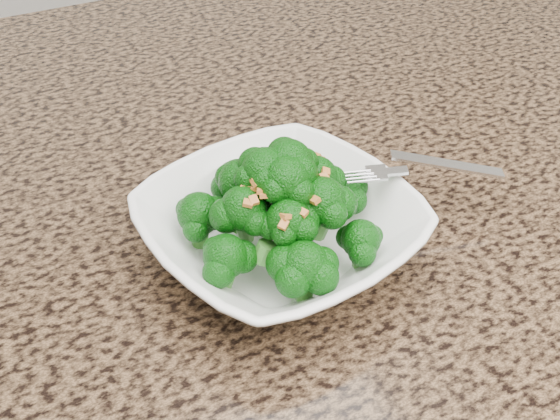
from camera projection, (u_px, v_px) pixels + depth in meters
name	position (u px, v px, depth m)	size (l,w,h in m)	color
granite_counter	(190.00, 216.00, 0.68)	(1.64, 1.04, 0.03)	brown
bowl	(280.00, 230.00, 0.60)	(0.23, 0.23, 0.06)	white
broccoli_pile	(280.00, 171.00, 0.56)	(0.20, 0.20, 0.07)	#0A5109
garlic_topping	(280.00, 132.00, 0.54)	(0.12, 0.12, 0.01)	orange
fork	(399.00, 170.00, 0.61)	(0.18, 0.03, 0.01)	silver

